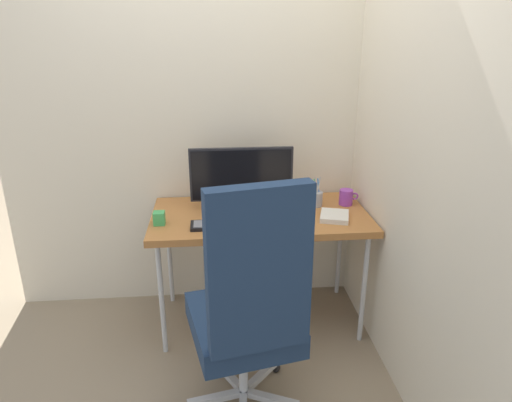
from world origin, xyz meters
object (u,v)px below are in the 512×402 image
(office_chair, at_px, (249,309))
(coffee_mug, at_px, (346,197))
(pen_holder, at_px, (317,198))
(notebook, at_px, (334,216))
(mouse, at_px, (297,220))
(desk_clamp_accessory, at_px, (159,218))
(monitor, at_px, (242,177))
(keyboard, at_px, (230,224))

(office_chair, height_order, coffee_mug, office_chair)
(pen_holder, xyz_separation_m, notebook, (0.06, -0.20, -0.03))
(mouse, height_order, coffee_mug, coffee_mug)
(office_chair, xyz_separation_m, desk_clamp_accessory, (-0.43, 0.67, 0.15))
(monitor, xyz_separation_m, notebook, (0.50, -0.21, -0.18))
(office_chair, height_order, keyboard, office_chair)
(keyboard, xyz_separation_m, notebook, (0.58, 0.05, 0.00))
(coffee_mug, xyz_separation_m, desk_clamp_accessory, (-1.08, -0.20, -0.01))
(office_chair, bearing_deg, monitor, 88.14)
(notebook, bearing_deg, monitor, 173.88)
(monitor, xyz_separation_m, desk_clamp_accessory, (-0.46, -0.20, -0.16))
(office_chair, distance_m, pen_holder, 1.00)
(keyboard, distance_m, desk_clamp_accessory, 0.38)
(notebook, bearing_deg, keyboard, -158.71)
(keyboard, height_order, mouse, mouse)
(office_chair, relative_size, pen_holder, 6.53)
(monitor, relative_size, mouse, 5.70)
(office_chair, bearing_deg, mouse, 63.28)
(desk_clamp_accessory, bearing_deg, mouse, -4.65)
(mouse, bearing_deg, office_chair, -134.47)
(office_chair, bearing_deg, pen_holder, 61.41)
(monitor, xyz_separation_m, mouse, (0.28, -0.26, -0.17))
(coffee_mug, bearing_deg, notebook, -120.63)
(office_chair, bearing_deg, coffee_mug, 53.14)
(pen_holder, height_order, notebook, pen_holder)
(coffee_mug, bearing_deg, desk_clamp_accessory, -169.59)
(keyboard, distance_m, coffee_mug, 0.75)
(monitor, height_order, coffee_mug, monitor)
(mouse, relative_size, desk_clamp_accessory, 1.47)
(office_chair, relative_size, monitor, 2.01)
(pen_holder, bearing_deg, office_chair, -118.59)
(pen_holder, distance_m, coffee_mug, 0.18)
(office_chair, distance_m, desk_clamp_accessory, 0.81)
(office_chair, bearing_deg, desk_clamp_accessory, 122.55)
(keyboard, relative_size, coffee_mug, 3.62)
(pen_holder, xyz_separation_m, coffee_mug, (0.18, 0.01, -0.00))
(mouse, distance_m, notebook, 0.23)
(desk_clamp_accessory, bearing_deg, monitor, 23.53)
(notebook, bearing_deg, mouse, -150.68)
(office_chair, distance_m, monitor, 0.93)
(keyboard, bearing_deg, coffee_mug, 20.07)
(notebook, height_order, coffee_mug, coffee_mug)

